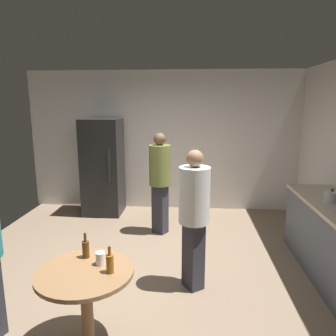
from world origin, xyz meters
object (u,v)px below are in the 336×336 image
Objects in this scene: foreground_table at (86,282)px; beer_bottle_brown at (86,249)px; kettle at (332,197)px; person_in_white_shirt at (194,210)px; beer_bottle_amber at (110,263)px; person_in_olive_shirt at (160,176)px; refrigerator at (103,167)px; plastic_cup_white at (100,258)px.

foreground_table is 3.48× the size of beer_bottle_brown.
beer_bottle_brown reaches higher than foreground_table.
kettle is 1.72m from person_in_white_shirt.
beer_bottle_brown is at bearing 139.77° from beer_bottle_amber.
person_in_olive_shirt is (-2.19, 1.06, -0.02)m from kettle.
refrigerator is 3.59m from beer_bottle_amber.
refrigerator reaches higher than foreground_table.
plastic_cup_white reaches higher than foreground_table.
refrigerator is 3.88m from kettle.
plastic_cup_white is (-0.11, 0.12, -0.03)m from beer_bottle_amber.
plastic_cup_white is at bearing 13.37° from person_in_white_shirt.
person_in_olive_shirt reaches higher than beer_bottle_amber.
refrigerator is at bearing -90.11° from person_in_white_shirt.
person_in_white_shirt is at bearing -54.80° from refrigerator.
foreground_table is 1.38m from person_in_white_shirt.
refrigerator reaches higher than kettle.
plastic_cup_white is (-2.45, -1.38, -0.18)m from kettle.
plastic_cup_white is (0.91, -3.32, -0.11)m from refrigerator.
kettle is 1.06× the size of beer_bottle_amber.
refrigerator is at bearing 103.33° from foreground_table.
beer_bottle_brown is at bearing 4.15° from person_in_white_shirt.
beer_bottle_amber is at bearing -46.99° from plastic_cup_white.
kettle is at bearing 29.37° from plastic_cup_white.
kettle is 2.78m from beer_bottle_amber.
kettle is at bearing 32.72° from beer_bottle_amber.
refrigerator is 7.83× the size of beer_bottle_amber.
beer_bottle_amber is at bearing -40.23° from beer_bottle_brown.
refrigerator is at bearing 103.15° from beer_bottle_brown.
beer_bottle_amber is 0.17m from plastic_cup_white.
kettle is 2.90m from beer_bottle_brown.
foreground_table is at bearing -76.67° from refrigerator.
person_in_white_shirt reaches higher than beer_bottle_amber.
beer_bottle_brown is 0.14× the size of person_in_white_shirt.
beer_bottle_amber is 1.00× the size of beer_bottle_brown.
kettle is at bearing -30.04° from refrigerator.
refrigerator is 3.29m from beer_bottle_brown.
beer_bottle_amber is at bearing -147.28° from kettle.
refrigerator is 2.96m from person_in_white_shirt.
refrigerator reaches higher than plastic_cup_white.
person_in_white_shirt is (1.71, -2.42, 0.03)m from refrigerator.
refrigerator is 2.25× the size of foreground_table.
plastic_cup_white is at bearing -150.63° from kettle.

